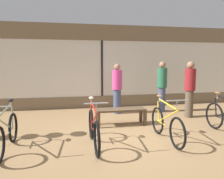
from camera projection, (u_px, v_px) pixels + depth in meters
The scene contains 9 objects.
ground_plane at pixel (124, 136), 5.29m from camera, with size 24.00×24.00×0.00m, color #99754C.
shop_back_wall at pixel (102, 66), 8.49m from camera, with size 12.00×0.08×3.20m.
bicycle_far_left at pixel (7, 133), 4.36m from camera, with size 0.46×1.70×1.01m.
bicycle_left at pixel (94, 129), 4.59m from camera, with size 0.46×1.71×1.03m.
bicycle_right at pixel (166, 124), 4.96m from camera, with size 0.46×1.69×1.02m.
display_bench at pixel (121, 112), 6.18m from camera, with size 1.40×0.44×0.47m.
customer_near_rack at pixel (162, 85), 7.80m from camera, with size 0.46×0.46×1.80m.
customer_by_window at pixel (117, 87), 7.54m from camera, with size 0.45×0.45×1.72m.
customer_mid_floor at pixel (190, 88), 7.00m from camera, with size 0.47×0.47×1.80m.
Camera 1 is at (-1.30, -4.94, 1.79)m, focal length 35.00 mm.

